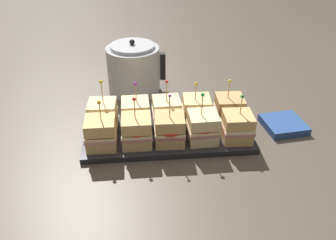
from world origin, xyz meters
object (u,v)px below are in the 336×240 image
at_px(sandwich_front_left, 137,131).
at_px(napkin_stack, 284,124).
at_px(sandwich_back_right, 196,111).
at_px(sandwich_back_far_right, 229,110).
at_px(sandwich_front_center, 170,129).
at_px(kettle_steel, 134,69).
at_px(sandwich_back_far_left, 103,115).
at_px(serving_platter, 168,135).
at_px(sandwich_front_right, 203,127).
at_px(sandwich_back_center, 167,112).
at_px(sandwich_front_far_right, 237,127).
at_px(sandwich_back_left, 136,114).
at_px(sandwich_front_far_left, 101,133).

bearing_deg(sandwich_front_left, napkin_stack, 8.49).
xyz_separation_m(sandwich_back_right, sandwich_back_far_right, (0.11, -0.00, 0.00)).
height_order(sandwich_front_center, kettle_steel, kettle_steel).
height_order(sandwich_back_far_left, sandwich_back_far_right, sandwich_back_far_left).
distance_m(serving_platter, sandwich_back_far_left, 0.21).
xyz_separation_m(sandwich_front_right, sandwich_back_center, (-0.10, 0.10, -0.00)).
xyz_separation_m(serving_platter, sandwich_front_far_right, (0.20, -0.05, 0.05)).
distance_m(sandwich_front_left, sandwich_back_far_right, 0.31).
xyz_separation_m(sandwich_front_center, napkin_stack, (0.38, 0.07, -0.05)).
relative_size(serving_platter, sandwich_front_left, 3.33).
distance_m(sandwich_back_left, sandwich_back_far_right, 0.30).
bearing_deg(sandwich_front_far_right, sandwich_back_left, 161.52).
xyz_separation_m(serving_platter, napkin_stack, (0.38, 0.02, 0.00)).
relative_size(sandwich_back_far_right, kettle_steel, 0.69).
bearing_deg(sandwich_front_center, sandwich_front_left, 179.62).
distance_m(sandwich_back_far_left, napkin_stack, 0.59).
xyz_separation_m(sandwich_back_center, kettle_steel, (-0.10, 0.29, 0.03)).
xyz_separation_m(sandwich_front_right, napkin_stack, (0.28, 0.07, -0.05)).
xyz_separation_m(sandwich_front_center, sandwich_back_right, (0.10, 0.10, -0.00)).
height_order(sandwich_front_far_left, napkin_stack, sandwich_front_far_left).
height_order(sandwich_front_far_left, sandwich_back_far_right, same).
distance_m(sandwich_front_left, sandwich_front_right, 0.20).
bearing_deg(sandwich_front_left, sandwich_back_far_left, 136.37).
height_order(sandwich_front_far_left, sandwich_front_far_right, sandwich_front_far_left).
height_order(sandwich_front_far_right, sandwich_back_center, sandwich_back_center).
bearing_deg(sandwich_front_right, sandwich_back_center, 134.55).
xyz_separation_m(sandwich_back_far_left, napkin_stack, (0.58, -0.03, -0.05)).
height_order(sandwich_front_far_left, sandwich_front_center, sandwich_front_center).
bearing_deg(kettle_steel, sandwich_front_center, -75.43).
relative_size(serving_platter, napkin_stack, 3.73).
xyz_separation_m(sandwich_back_center, sandwich_back_far_right, (0.20, -0.00, 0.00)).
height_order(sandwich_back_far_right, kettle_steel, kettle_steel).
bearing_deg(kettle_steel, sandwich_back_right, -55.72).
bearing_deg(sandwich_front_far_left, sandwich_front_far_right, -0.17).
relative_size(sandwich_front_center, sandwich_back_center, 1.01).
relative_size(sandwich_front_left, kettle_steel, 0.71).
distance_m(sandwich_back_right, sandwich_back_far_right, 0.11).
bearing_deg(sandwich_back_right, kettle_steel, 124.28).
bearing_deg(sandwich_back_far_left, sandwich_front_center, -26.29).
height_order(sandwich_front_right, sandwich_back_far_left, sandwich_back_far_left).
relative_size(sandwich_front_left, sandwich_front_center, 0.96).
height_order(sandwich_front_left, napkin_stack, sandwich_front_left).
xyz_separation_m(sandwich_front_left, sandwich_front_center, (0.10, -0.00, -0.00)).
height_order(sandwich_front_far_right, sandwich_back_far_left, sandwich_back_far_left).
relative_size(sandwich_back_left, sandwich_back_center, 0.96).
relative_size(sandwich_back_far_left, sandwich_back_center, 1.03).
xyz_separation_m(serving_platter, sandwich_back_far_left, (-0.20, 0.05, 0.05)).
distance_m(sandwich_front_right, sandwich_back_center, 0.14).
bearing_deg(sandwich_front_right, sandwich_front_far_right, -1.80).
bearing_deg(kettle_steel, sandwich_front_left, -89.54).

